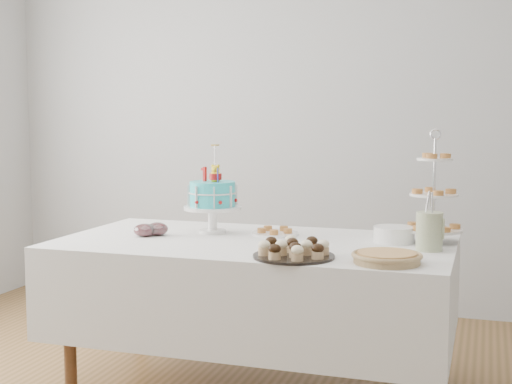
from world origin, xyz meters
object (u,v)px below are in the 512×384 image
(table, at_px, (254,286))
(jam_bowl_a, at_px, (145,230))
(cupcake_tray, at_px, (294,249))
(pastry_plate, at_px, (275,232))
(birthday_cake, at_px, (213,209))
(jam_bowl_b, at_px, (157,229))
(plate_stack, at_px, (394,234))
(tiered_stand, at_px, (434,195))
(utensil_pitcher, at_px, (429,230))
(pie, at_px, (387,257))

(table, height_order, jam_bowl_a, jam_bowl_a)
(cupcake_tray, bearing_deg, pastry_plate, 114.25)
(birthday_cake, xyz_separation_m, jam_bowl_b, (-0.25, -0.16, -0.09))
(plate_stack, height_order, pastry_plate, plate_stack)
(tiered_stand, bearing_deg, utensil_pitcher, -89.92)
(jam_bowl_b, height_order, utensil_pitcher, utensil_pitcher)
(plate_stack, xyz_separation_m, utensil_pitcher, (0.18, -0.17, 0.06))
(jam_bowl_a, bearing_deg, jam_bowl_b, 47.58)
(jam_bowl_a, relative_size, jam_bowl_b, 0.98)
(birthday_cake, distance_m, cupcake_tray, 0.77)
(cupcake_tray, height_order, jam_bowl_a, cupcake_tray)
(birthday_cake, distance_m, plate_stack, 0.94)
(birthday_cake, xyz_separation_m, cupcake_tray, (0.57, -0.50, -0.09))
(birthday_cake, xyz_separation_m, plate_stack, (0.94, 0.02, -0.09))
(pastry_plate, xyz_separation_m, jam_bowl_b, (-0.57, -0.21, 0.02))
(pie, distance_m, tiered_stand, 0.63)
(jam_bowl_a, bearing_deg, birthday_cake, 35.18)
(cupcake_tray, distance_m, jam_bowl_b, 0.89)
(table, xyz_separation_m, utensil_pitcher, (0.84, 0.00, 0.32))
(birthday_cake, distance_m, jam_bowl_b, 0.31)
(table, xyz_separation_m, jam_bowl_a, (-0.57, -0.05, 0.26))
(plate_stack, relative_size, jam_bowl_a, 1.77)
(jam_bowl_b, bearing_deg, pie, -15.72)
(cupcake_tray, distance_m, tiered_stand, 0.82)
(birthday_cake, bearing_deg, table, -9.05)
(table, height_order, utensil_pitcher, utensil_pitcher)
(tiered_stand, distance_m, jam_bowl_a, 1.45)
(table, distance_m, pie, 0.82)
(pastry_plate, bearing_deg, cupcake_tray, -65.75)
(table, xyz_separation_m, pie, (0.70, -0.35, 0.25))
(birthday_cake, xyz_separation_m, pastry_plate, (0.33, 0.05, -0.11))
(birthday_cake, xyz_separation_m, tiered_stand, (1.12, 0.08, 0.10))
(plate_stack, bearing_deg, utensil_pitcher, -42.91)
(birthday_cake, distance_m, tiered_stand, 1.12)
(table, bearing_deg, pastry_plate, 76.81)
(birthday_cake, bearing_deg, pastry_plate, 28.72)
(pastry_plate, bearing_deg, table, -103.19)
(table, distance_m, utensil_pitcher, 0.90)
(tiered_stand, xyz_separation_m, jam_bowl_b, (-1.36, -0.23, -0.20))
(pie, relative_size, tiered_stand, 0.54)
(pie, distance_m, jam_bowl_b, 1.27)
(jam_bowl_b, bearing_deg, utensil_pitcher, 0.17)
(pastry_plate, bearing_deg, pie, -40.32)
(pie, bearing_deg, jam_bowl_b, 164.28)
(table, height_order, birthday_cake, birthday_cake)
(table, xyz_separation_m, birthday_cake, (-0.28, 0.15, 0.35))
(pastry_plate, bearing_deg, plate_stack, -3.43)
(table, bearing_deg, cupcake_tray, -49.68)
(pastry_plate, height_order, jam_bowl_b, jam_bowl_b)
(cupcake_tray, height_order, tiered_stand, tiered_stand)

